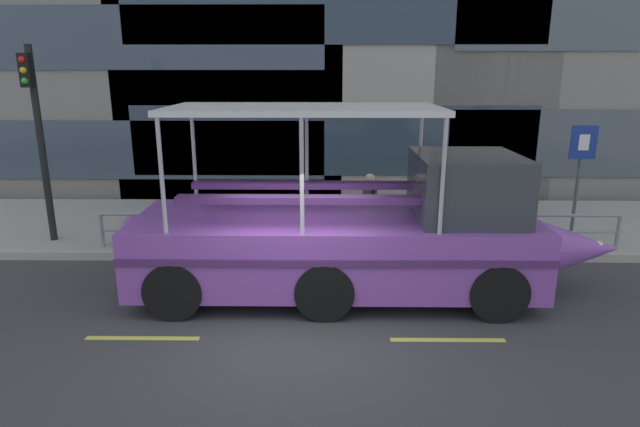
{
  "coord_description": "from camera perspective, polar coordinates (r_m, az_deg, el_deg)",
  "views": [
    {
      "loc": [
        0.49,
        -8.0,
        4.1
      ],
      "look_at": [
        0.36,
        2.27,
        1.3
      ],
      "focal_mm": 29.88,
      "sensor_mm": 36.0,
      "label": 1
    }
  ],
  "objects": [
    {
      "name": "sidewalk",
      "position": [
        14.19,
        -1.31,
        -1.18
      ],
      "size": [
        32.0,
        4.8,
        0.18
      ],
      "primitive_type": "cube",
      "color": "#A8A59E",
      "rests_on": "ground_plane"
    },
    {
      "name": "traffic_light_pole",
      "position": [
        13.6,
        -28.02,
        8.24
      ],
      "size": [
        0.24,
        0.46,
        4.44
      ],
      "color": "black",
      "rests_on": "sidewalk"
    },
    {
      "name": "curb_edge",
      "position": [
        11.83,
        -1.72,
        -4.59
      ],
      "size": [
        32.0,
        0.18,
        0.18
      ],
      "primitive_type": "cube",
      "color": "#B2ADA3",
      "rests_on": "ground_plane"
    },
    {
      "name": "ground_plane",
      "position": [
        9.01,
        -2.55,
        -11.86
      ],
      "size": [
        120.0,
        120.0,
        0.0
      ],
      "primitive_type": "plane",
      "color": "#3D3D3F"
    },
    {
      "name": "curb_guardrail",
      "position": [
        11.96,
        4.15,
        -1.19
      ],
      "size": [
        11.72,
        0.09,
        0.81
      ],
      "color": "gray",
      "rests_on": "sidewalk"
    },
    {
      "name": "lane_centreline",
      "position": [
        8.59,
        -2.73,
        -13.28
      ],
      "size": [
        25.8,
        0.12,
        0.01
      ],
      "color": "#DBD64C",
      "rests_on": "ground_plane"
    },
    {
      "name": "parking_sign",
      "position": [
        13.72,
        26.13,
        4.88
      ],
      "size": [
        0.6,
        0.12,
        2.68
      ],
      "color": "#4C4F54",
      "rests_on": "sidewalk"
    },
    {
      "name": "pedestrian_near_bow",
      "position": [
        13.29,
        15.51,
        2.07
      ],
      "size": [
        0.39,
        0.35,
        1.69
      ],
      "color": "#47423D",
      "rests_on": "sidewalk"
    },
    {
      "name": "duck_tour_boat",
      "position": [
        9.84,
        4.72,
        -2.43
      ],
      "size": [
        9.05,
        2.52,
        3.48
      ],
      "color": "purple",
      "rests_on": "ground_plane"
    },
    {
      "name": "pedestrian_mid_left",
      "position": [
        12.48,
        5.32,
        1.45
      ],
      "size": [
        0.32,
        0.38,
        1.59
      ],
      "color": "#1E2338",
      "rests_on": "sidewalk"
    }
  ]
}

